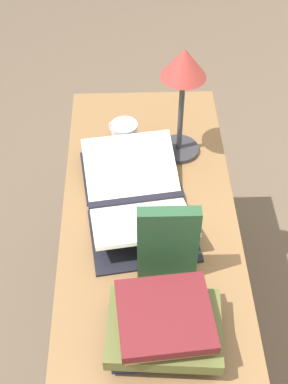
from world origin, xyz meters
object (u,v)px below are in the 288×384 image
(coffee_mug, at_px, (124,134))
(book_standing_upright, at_px, (168,244))
(reading_lamp, at_px, (183,77))
(book_stack_tall, at_px, (164,327))
(open_book, at_px, (136,197))

(coffee_mug, bearing_deg, book_standing_upright, 11.63)
(reading_lamp, bearing_deg, book_stack_tall, -7.36)
(book_stack_tall, bearing_deg, open_book, -172.95)
(book_standing_upright, xyz_separation_m, coffee_mug, (-0.56, -0.12, -0.09))
(book_standing_upright, bearing_deg, book_stack_tall, -4.93)
(book_stack_tall, distance_m, book_standing_upright, 0.22)
(open_book, bearing_deg, book_stack_tall, -0.80)
(book_stack_tall, bearing_deg, reading_lamp, 172.64)
(open_book, bearing_deg, reading_lamp, 139.90)
(open_book, distance_m, book_standing_upright, 0.30)
(open_book, distance_m, reading_lamp, 0.40)
(open_book, height_order, book_standing_upright, book_standing_upright)
(open_book, relative_size, book_stack_tall, 1.87)
(open_book, distance_m, coffee_mug, 0.29)
(book_stack_tall, relative_size, reading_lamp, 0.73)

